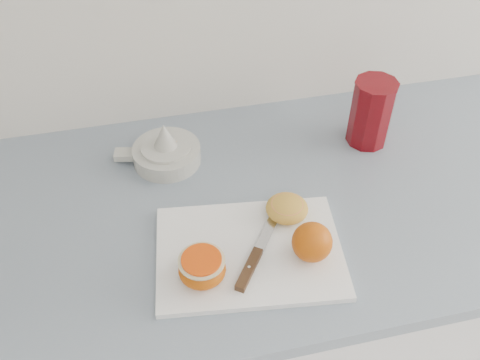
# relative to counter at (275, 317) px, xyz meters

# --- Properties ---
(counter) EXTENTS (2.50, 0.64, 0.89)m
(counter) POSITION_rel_counter_xyz_m (0.00, 0.00, 0.00)
(counter) COLOR white
(counter) RESTS_ON ground
(cutting_board) EXTENTS (0.35, 0.27, 0.01)m
(cutting_board) POSITION_rel_counter_xyz_m (-0.10, -0.13, 0.45)
(cutting_board) COLOR white
(cutting_board) RESTS_ON counter
(whole_orange) EXTENTS (0.07, 0.07, 0.07)m
(whole_orange) POSITION_rel_counter_xyz_m (-0.00, -0.16, 0.49)
(whole_orange) COLOR #C86002
(whole_orange) RESTS_ON cutting_board
(half_orange) EXTENTS (0.08, 0.08, 0.05)m
(half_orange) POSITION_rel_counter_xyz_m (-0.19, -0.17, 0.48)
(half_orange) COLOR #C86002
(half_orange) RESTS_ON cutting_board
(squeezed_shell) EXTENTS (0.08, 0.08, 0.03)m
(squeezed_shell) POSITION_rel_counter_xyz_m (-0.02, -0.06, 0.47)
(squeezed_shell) COLOR gold
(squeezed_shell) RESTS_ON cutting_board
(paring_knife) EXTENTS (0.13, 0.18, 0.01)m
(paring_knife) POSITION_rel_counter_xyz_m (-0.11, -0.16, 0.46)
(paring_knife) COLOR #432517
(paring_knife) RESTS_ON cutting_board
(citrus_juicer) EXTENTS (0.18, 0.14, 0.09)m
(citrus_juicer) POSITION_rel_counter_xyz_m (-0.22, 0.15, 0.47)
(citrus_juicer) COLOR silver
(citrus_juicer) RESTS_ON counter
(red_tumbler) EXTENTS (0.09, 0.09, 0.15)m
(red_tumbler) POSITION_rel_counter_xyz_m (0.22, 0.12, 0.51)
(red_tumbler) COLOR maroon
(red_tumbler) RESTS_ON counter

